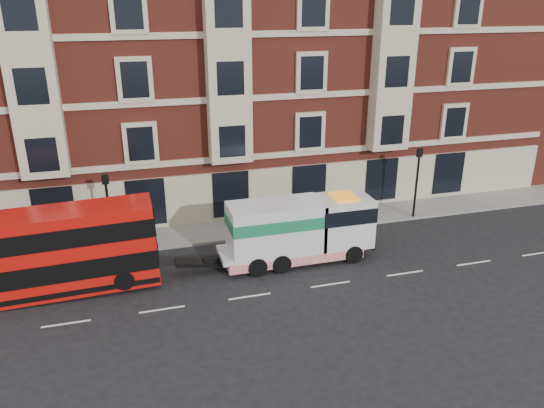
% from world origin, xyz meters
% --- Properties ---
extents(ground, '(120.00, 120.00, 0.00)m').
position_xyz_m(ground, '(0.00, 0.00, 0.00)').
color(ground, black).
rests_on(ground, ground).
extents(sidewalk, '(90.00, 3.00, 0.15)m').
position_xyz_m(sidewalk, '(0.00, 7.50, 0.07)').
color(sidewalk, slate).
rests_on(sidewalk, ground).
extents(victorian_terrace, '(45.00, 12.00, 20.40)m').
position_xyz_m(victorian_terrace, '(0.50, 15.00, 10.07)').
color(victorian_terrace, maroon).
rests_on(victorian_terrace, ground).
extents(lamp_post_west, '(0.35, 0.15, 4.35)m').
position_xyz_m(lamp_post_west, '(-6.00, 6.20, 2.68)').
color(lamp_post_west, black).
rests_on(lamp_post_west, sidewalk).
extents(lamp_post_east, '(0.35, 0.15, 4.35)m').
position_xyz_m(lamp_post_east, '(12.00, 6.20, 2.68)').
color(lamp_post_east, black).
rests_on(lamp_post_east, sidewalk).
extents(double_decker_bus, '(9.96, 2.29, 4.03)m').
position_xyz_m(double_decker_bus, '(-8.87, 2.81, 2.14)').
color(double_decker_bus, red).
rests_on(double_decker_bus, ground).
extents(tow_truck, '(7.97, 2.36, 3.32)m').
position_xyz_m(tow_truck, '(3.18, 2.81, 1.76)').
color(tow_truck, silver).
rests_on(tow_truck, ground).
extents(pedestrian, '(0.69, 0.68, 1.61)m').
position_xyz_m(pedestrian, '(-9.37, 6.90, 0.95)').
color(pedestrian, '#1B2537').
rests_on(pedestrian, sidewalk).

